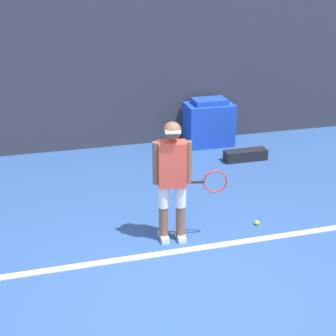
{
  "coord_description": "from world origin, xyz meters",
  "views": [
    {
      "loc": [
        -1.21,
        -3.9,
        3.29
      ],
      "look_at": [
        0.19,
        1.39,
        0.94
      ],
      "focal_mm": 50.0,
      "sensor_mm": 36.0,
      "label": 1
    }
  ],
  "objects_px": {
    "tennis_ball": "(257,223)",
    "water_bottle": "(173,142)",
    "tennis_player": "(173,177)",
    "equipment_bag": "(245,155)",
    "covered_chair": "(209,123)"
  },
  "relations": [
    {
      "from": "tennis_ball",
      "to": "covered_chair",
      "type": "distance_m",
      "value": 3.3
    },
    {
      "from": "tennis_player",
      "to": "water_bottle",
      "type": "bearing_deg",
      "value": 85.08
    },
    {
      "from": "tennis_ball",
      "to": "water_bottle",
      "type": "distance_m",
      "value": 3.2
    },
    {
      "from": "tennis_player",
      "to": "water_bottle",
      "type": "distance_m",
      "value": 3.45
    },
    {
      "from": "covered_chair",
      "to": "water_bottle",
      "type": "xyz_separation_m",
      "value": [
        -0.75,
        -0.06,
        -0.32
      ]
    },
    {
      "from": "tennis_player",
      "to": "equipment_bag",
      "type": "distance_m",
      "value": 3.18
    },
    {
      "from": "tennis_ball",
      "to": "equipment_bag",
      "type": "relative_size",
      "value": 0.09
    },
    {
      "from": "tennis_ball",
      "to": "equipment_bag",
      "type": "height_order",
      "value": "equipment_bag"
    },
    {
      "from": "equipment_bag",
      "to": "water_bottle",
      "type": "bearing_deg",
      "value": 140.36
    },
    {
      "from": "covered_chair",
      "to": "equipment_bag",
      "type": "bearing_deg",
      "value": -69.14
    },
    {
      "from": "equipment_bag",
      "to": "water_bottle",
      "type": "relative_size",
      "value": 2.93
    },
    {
      "from": "tennis_ball",
      "to": "covered_chair",
      "type": "xyz_separation_m",
      "value": [
        0.42,
        3.25,
        0.41
      ]
    },
    {
      "from": "tennis_player",
      "to": "equipment_bag",
      "type": "bearing_deg",
      "value": 59.37
    },
    {
      "from": "equipment_bag",
      "to": "covered_chair",
      "type": "bearing_deg",
      "value": 110.86
    },
    {
      "from": "covered_chair",
      "to": "equipment_bag",
      "type": "distance_m",
      "value": 1.12
    }
  ]
}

